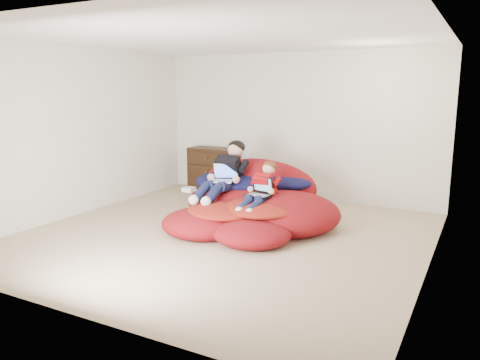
% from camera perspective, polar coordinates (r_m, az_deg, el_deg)
% --- Properties ---
extents(room_shell, '(5.10, 5.10, 2.77)m').
position_cam_1_polar(room_shell, '(6.11, -1.98, -4.81)').
color(room_shell, tan).
rests_on(room_shell, ground).
extents(dresser, '(0.91, 0.52, 0.82)m').
position_cam_1_polar(dresser, '(8.71, -3.20, 1.26)').
color(dresser, black).
rests_on(dresser, ground).
extents(beanbag_pile, '(2.44, 2.37, 0.91)m').
position_cam_1_polar(beanbag_pile, '(6.74, 1.52, -2.82)').
color(beanbag_pile, maroon).
rests_on(beanbag_pile, ground).
extents(cream_pillow, '(0.46, 0.30, 0.30)m').
position_cam_1_polar(cream_pillow, '(7.63, 0.43, 1.49)').
color(cream_pillow, silver).
rests_on(cream_pillow, beanbag_pile).
extents(older_boy, '(0.37, 1.24, 0.79)m').
position_cam_1_polar(older_boy, '(6.83, -1.74, 1.08)').
color(older_boy, black).
rests_on(older_boy, beanbag_pile).
extents(younger_boy, '(0.31, 0.90, 0.59)m').
position_cam_1_polar(younger_boy, '(6.30, 2.72, -0.82)').
color(younger_boy, '#AF0F12').
rests_on(younger_boy, beanbag_pile).
extents(laptop_white, '(0.41, 0.44, 0.24)m').
position_cam_1_polar(laptop_white, '(6.77, -2.11, 0.42)').
color(laptop_white, silver).
rests_on(laptop_white, older_boy).
extents(laptop_black, '(0.37, 0.34, 0.24)m').
position_cam_1_polar(laptop_black, '(6.26, 2.51, -1.27)').
color(laptop_black, black).
rests_on(laptop_black, younger_boy).
extents(power_adapter, '(0.17, 0.17, 0.06)m').
position_cam_1_polar(power_adapter, '(6.98, -6.24, -1.14)').
color(power_adapter, silver).
rests_on(power_adapter, beanbag_pile).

